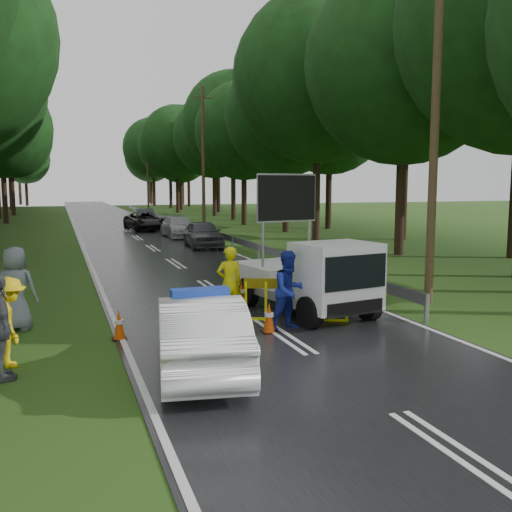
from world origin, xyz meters
name	(u,v)px	position (x,y,z in m)	size (l,w,h in m)	color
ground	(283,336)	(0.00, 0.00, 0.00)	(160.00, 160.00, 0.00)	#294814
road	(126,230)	(0.00, 30.00, 0.01)	(7.00, 140.00, 0.02)	black
guardrail	(178,222)	(3.70, 29.67, 0.55)	(0.12, 60.06, 0.70)	gray
utility_pole_near	(435,118)	(5.20, 2.00, 5.06)	(1.40, 0.24, 10.00)	#453620
utility_pole_mid	(203,159)	(5.20, 28.00, 5.06)	(1.40, 0.24, 10.00)	#453620
utility_pole_far	(148,168)	(5.20, 54.00, 5.06)	(1.40, 0.24, 10.00)	#453620
police_sedan	(200,334)	(-2.25, -1.70, 0.68)	(2.05, 4.27, 1.49)	silver
work_truck	(310,277)	(1.44, 1.74, 0.96)	(2.66, 4.68, 3.53)	gray
barrier	(296,289)	(0.80, 1.15, 0.79)	(2.34, 1.04, 1.04)	#EBF60D
officer	(230,283)	(-0.61, 2.00, 0.89)	(0.65, 0.43, 1.79)	yellow
civilian	(290,290)	(0.36, 0.50, 0.90)	(0.88, 0.69, 1.81)	navy
bystander_left	(10,322)	(-5.44, -0.28, 0.82)	(1.06, 0.61, 1.64)	yellow
bystander_right	(16,289)	(-5.50, 2.50, 0.95)	(0.93, 0.61, 1.91)	slate
queue_car_first	(203,234)	(2.60, 17.76, 0.71)	(1.67, 4.15, 1.42)	#404347
queue_car_second	(179,227)	(2.58, 23.76, 0.64)	(1.80, 4.42, 1.28)	#A6A8AE
queue_car_third	(145,221)	(1.32, 29.76, 0.67)	(2.21, 4.79, 1.33)	black
queue_car_fourth	(145,217)	(2.17, 35.76, 0.65)	(1.37, 3.92, 1.29)	#3B3E42
cone_near_left	(179,343)	(-2.50, -1.00, 0.35)	(0.34, 0.34, 0.72)	black
cone_center	(269,318)	(-0.19, 0.35, 0.34)	(0.33, 0.33, 0.70)	black
cone_far	(241,294)	(0.05, 3.14, 0.35)	(0.34, 0.34, 0.72)	black
cone_left_mid	(119,325)	(-3.40, 0.88, 0.32)	(0.31, 0.31, 0.65)	black
cone_right	(370,292)	(3.50, 2.27, 0.35)	(0.34, 0.34, 0.71)	black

